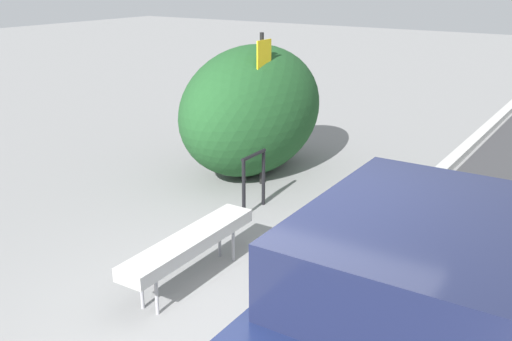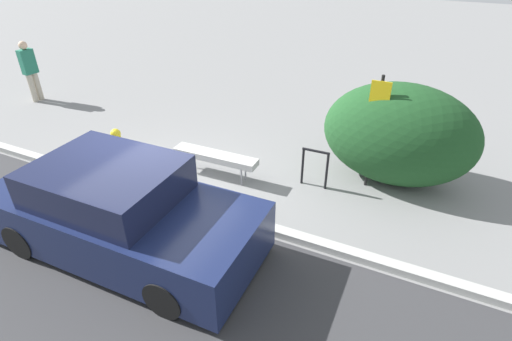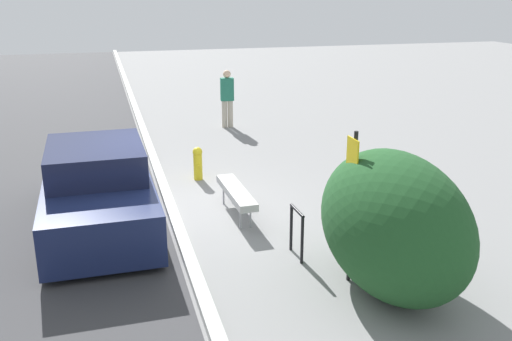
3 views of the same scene
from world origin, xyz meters
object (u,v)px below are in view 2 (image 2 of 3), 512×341
at_px(sign_post, 375,123).
at_px(pedestrian, 30,70).
at_px(bike_rack, 315,164).
at_px(bench, 215,157).
at_px(fire_hydrant, 118,144).
at_px(parked_car_near, 121,213).

relative_size(sign_post, pedestrian, 1.29).
distance_m(bike_rack, sign_post, 1.39).
bearing_deg(sign_post, bench, -160.90).
bearing_deg(fire_hydrant, bench, 8.35).
bearing_deg(bike_rack, sign_post, 26.99).
bearing_deg(pedestrian, fire_hydrant, 75.51).
bearing_deg(parked_car_near, bike_rack, 53.36).
bearing_deg(parked_car_near, sign_post, 47.40).
distance_m(bench, sign_post, 3.24).
distance_m(fire_hydrant, pedestrian, 5.17).
xyz_separation_m(bike_rack, pedestrian, (-9.13, 0.90, 0.45)).
distance_m(bench, pedestrian, 7.31).
relative_size(bike_rack, sign_post, 0.36).
height_order(bike_rack, fire_hydrant, bike_rack).
distance_m(bike_rack, parked_car_near, 3.76).
xyz_separation_m(bench, pedestrian, (-7.15, 1.43, 0.49)).
height_order(bike_rack, parked_car_near, parked_car_near).
bearing_deg(fire_hydrant, pedestrian, 159.85).
bearing_deg(parked_car_near, fire_hydrant, 132.99).
bearing_deg(parked_car_near, pedestrian, 149.31).
bearing_deg(pedestrian, bike_rack, 90.02).
relative_size(bench, parked_car_near, 0.42).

